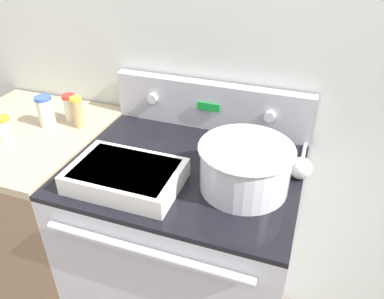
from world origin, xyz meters
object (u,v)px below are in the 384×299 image
Objects in this scene: spice_jar_red_cap at (70,108)px; mixing_bowl at (245,165)px; spice_jar_blue_cap at (46,111)px; spice_jar_yellow_cap at (78,112)px; spice_jar_orange_cap at (4,129)px; casserole_dish at (126,175)px; ladle at (301,167)px.

mixing_bowl is at bearing -13.74° from spice_jar_red_cap.
mixing_bowl is 2.37× the size of spice_jar_blue_cap.
spice_jar_red_cap is (-0.06, 0.03, -0.01)m from spice_jar_yellow_cap.
spice_jar_red_cap reaches higher than spice_jar_orange_cap.
casserole_dish is at bearing -8.32° from spice_jar_orange_cap.
spice_jar_orange_cap is (-1.07, -0.16, 0.03)m from ladle.
spice_jar_blue_cap reaches higher than casserole_dish.
spice_jar_blue_cap is at bearing -134.53° from spice_jar_red_cap.
spice_jar_yellow_cap reaches higher than ladle.
ladle reaches higher than casserole_dish.
spice_jar_yellow_cap is (-0.87, 0.03, 0.04)m from ladle.
spice_jar_yellow_cap reaches higher than spice_jar_red_cap.
spice_jar_yellow_cap reaches higher than spice_jar_blue_cap.
spice_jar_blue_cap is at bearing -179.69° from ladle.
spice_jar_blue_cap is at bearing 63.46° from spice_jar_orange_cap.
mixing_bowl is 0.84m from spice_jar_blue_cap.
spice_jar_red_cap is at bearing 56.96° from spice_jar_orange_cap.
spice_jar_yellow_cap is at bearing 167.80° from mixing_bowl.
spice_jar_red_cap is at bearing 166.26° from mixing_bowl.
spice_jar_orange_cap is at bearing -177.99° from mixing_bowl.
spice_jar_blue_cap is 0.17m from spice_jar_orange_cap.
spice_jar_red_cap is at bearing 143.77° from casserole_dish.
spice_jar_orange_cap is at bearing -123.04° from spice_jar_red_cap.
spice_jar_red_cap is 0.10m from spice_jar_blue_cap.
spice_jar_yellow_cap is 1.33× the size of spice_jar_orange_cap.
mixing_bowl reaches higher than ladle.
mixing_bowl reaches higher than casserole_dish.
spice_jar_blue_cap reaches higher than spice_jar_orange_cap.
mixing_bowl is at bearing 2.01° from spice_jar_orange_cap.
casserole_dish is 0.53m from spice_jar_blue_cap.
spice_jar_orange_cap is at bearing -116.54° from spice_jar_blue_cap.
ladle is at bearing -3.88° from spice_jar_red_cap.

